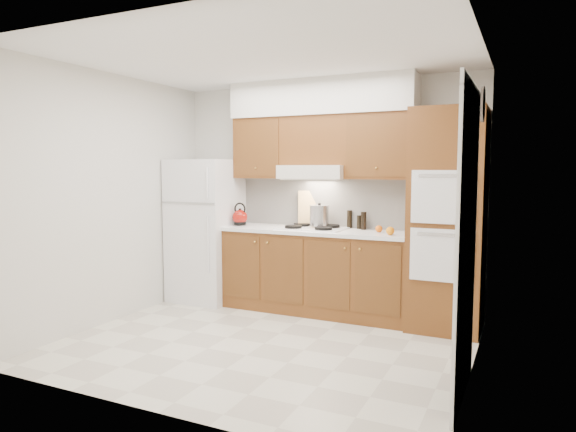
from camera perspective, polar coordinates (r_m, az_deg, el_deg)
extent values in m
plane|color=beige|center=(4.89, -2.65, -13.97)|extent=(3.60, 3.60, 0.00)
plane|color=white|center=(4.72, -2.79, 17.33)|extent=(3.60, 3.60, 0.00)
cube|color=silver|center=(5.99, 4.02, 2.28)|extent=(3.60, 0.02, 2.60)
cube|color=silver|center=(5.70, -18.93, 1.85)|extent=(0.02, 3.00, 2.60)
cube|color=silver|center=(4.11, 20.05, 0.58)|extent=(0.02, 3.00, 2.60)
cube|color=white|center=(6.37, -9.07, -1.57)|extent=(0.75, 0.72, 1.72)
cube|color=brown|center=(5.82, 3.12, -6.26)|extent=(2.11, 0.60, 0.90)
cube|color=white|center=(5.73, 3.11, -1.67)|extent=(2.13, 0.62, 0.04)
cube|color=white|center=(5.98, 4.19, 1.50)|extent=(2.11, 0.03, 0.56)
cube|color=brown|center=(5.33, 17.29, -0.48)|extent=(0.70, 0.65, 2.20)
cube|color=brown|center=(6.14, -2.80, 7.49)|extent=(0.63, 0.33, 0.70)
cube|color=brown|center=(5.61, 10.32, 7.62)|extent=(0.73, 0.33, 0.70)
cube|color=silver|center=(5.79, 3.00, 4.90)|extent=(0.75, 0.45, 0.15)
cube|color=brown|center=(5.85, 3.24, 8.34)|extent=(0.75, 0.33, 0.55)
cube|color=silver|center=(5.86, 3.67, 12.99)|extent=(2.13, 0.36, 0.40)
cube|color=white|center=(5.77, 2.72, -1.36)|extent=(0.74, 0.50, 0.01)
cube|color=black|center=(3.79, 19.26, -3.57)|extent=(0.02, 0.90, 2.10)
cylinder|color=#3F3833|center=(4.68, 20.83, 11.53)|extent=(0.02, 0.30, 0.30)
sphere|color=maroon|center=(6.11, -5.36, -0.13)|extent=(0.21, 0.21, 0.18)
cube|color=tan|center=(6.01, 2.70, 0.77)|extent=(0.34, 0.23, 0.43)
cylinder|color=#B5B5BA|center=(5.78, 3.50, 0.01)|extent=(0.25, 0.25, 0.22)
cylinder|color=black|center=(5.85, 6.84, -0.36)|extent=(0.07, 0.07, 0.20)
cylinder|color=black|center=(5.73, 8.40, -0.52)|extent=(0.07, 0.07, 0.20)
cylinder|color=black|center=(5.80, 7.93, -0.67)|extent=(0.07, 0.07, 0.15)
sphere|color=orange|center=(5.31, 11.29, -1.64)|extent=(0.10, 0.10, 0.08)
sphere|color=orange|center=(5.53, 10.07, -1.41)|extent=(0.09, 0.09, 0.07)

